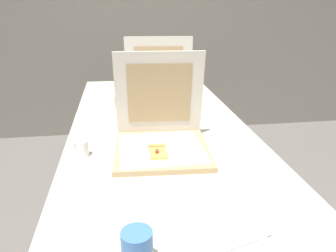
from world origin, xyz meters
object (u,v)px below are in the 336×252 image
cup_printed_front (137,250)px  pizza_box_middle (160,104)px  cup_white_far (111,102)px  pizza_box_front (161,137)px  napkin_pile (234,230)px  table (160,135)px  cup_white_near_left (82,149)px

cup_printed_front → pizza_box_middle: bearing=80.3°
cup_white_far → cup_printed_front: (0.08, -1.29, 0.02)m
pizza_box_front → napkin_pile: (0.13, -0.56, -0.05)m
pizza_box_middle → cup_printed_front: (-0.19, -1.13, -0.01)m
table → pizza_box_front: size_ratio=5.11×
pizza_box_front → cup_white_far: size_ratio=6.05×
cup_white_near_left → pizza_box_front: bearing=2.9°
table → cup_printed_front: 0.96m
pizza_box_front → pizza_box_middle: pizza_box_middle is taller
pizza_box_front → cup_printed_front: (-0.14, -0.66, -0.01)m
cup_white_far → napkin_pile: 1.25m
cup_white_far → table: bearing=-55.3°
pizza_box_front → cup_printed_front: 0.67m
table → pizza_box_front: 0.30m
table → cup_white_far: bearing=124.7°
pizza_box_front → pizza_box_middle: (0.05, 0.48, 0.00)m
pizza_box_middle → cup_white_near_left: (-0.38, -0.49, -0.02)m
table → cup_white_near_left: bearing=-140.3°
table → cup_white_far: size_ratio=30.90×
napkin_pile → cup_white_far: bearing=106.2°
table → napkin_pile: bearing=-83.1°
cup_printed_front → table: bearing=79.8°
cup_white_far → cup_white_near_left: 0.66m
pizza_box_middle → napkin_pile: bearing=-80.3°
table → cup_white_near_left: (-0.36, -0.30, 0.08)m
pizza_box_front → cup_white_near_left: 0.33m
pizza_box_front → cup_white_near_left: (-0.33, -0.02, -0.02)m
pizza_box_front → cup_white_near_left: size_ratio=6.05×
cup_printed_front → napkin_pile: cup_printed_front is taller
pizza_box_front → cup_printed_front: pizza_box_front is taller
table → napkin_pile: size_ratio=10.27×
pizza_box_front → cup_white_far: bearing=112.6°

